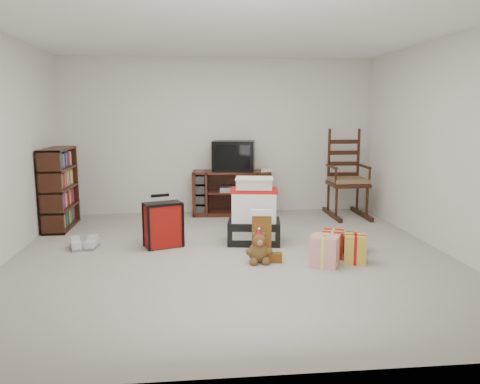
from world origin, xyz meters
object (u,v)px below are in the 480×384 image
sneaker_pair (84,244)px  gift_pile (254,215)px  mrs_claus_figurine (169,226)px  bookshelf (60,190)px  teddy_bear (259,249)px  tv_stand (232,193)px  santa_figurine (255,224)px  gift_cluster (346,248)px  rocking_chair (346,185)px  red_suitcase (163,225)px  crt_television (234,156)px

sneaker_pair → gift_pile: bearing=-7.7°
mrs_claus_figurine → bookshelf: bearing=149.3°
teddy_bear → tv_stand: bearing=91.8°
bookshelf → santa_figurine: (2.66, -1.03, -0.32)m
gift_pile → santa_figurine: 0.14m
sneaker_pair → gift_cluster: bearing=-23.3°
rocking_chair → red_suitcase: 3.20m
red_suitcase → gift_cluster: 2.18m
bookshelf → santa_figurine: size_ratio=1.91×
bookshelf → gift_pile: bookshelf is taller
santa_figurine → mrs_claus_figurine: (-1.09, 0.09, -0.02)m
tv_stand → mrs_claus_figurine: bearing=-116.4°
gift_pile → mrs_claus_figurine: gift_pile is taller
mrs_claus_figurine → crt_television: bearing=58.5°
red_suitcase → crt_television: (1.03, 1.80, 0.67)m
gift_pile → bookshelf: bearing=166.2°
santa_figurine → sneaker_pair: santa_figurine is taller
rocking_chair → gift_pile: size_ratio=1.77×
gift_pile → mrs_claus_figurine: (-1.06, 0.15, -0.15)m
santa_figurine → mrs_claus_figurine: bearing=175.3°
gift_pile → tv_stand: bearing=103.0°
rocking_chair → sneaker_pair: (-3.76, -1.50, -0.44)m
red_suitcase → teddy_bear: bearing=-54.1°
santa_figurine → gift_cluster: 1.25m
gift_pile → gift_cluster: gift_pile is taller
bookshelf → sneaker_pair: 1.35m
gift_cluster → crt_television: bearing=111.9°
santa_figurine → sneaker_pair: bearing=-177.2°
santa_figurine → crt_television: crt_television is taller
tv_stand → santa_figurine: bearing=-80.2°
mrs_claus_figurine → sneaker_pair: (-1.02, -0.19, -0.16)m
mrs_claus_figurine → red_suitcase: bearing=-105.4°
red_suitcase → mrs_claus_figurine: size_ratio=1.21×
santa_figurine → sneaker_pair: 2.12m
red_suitcase → crt_television: crt_television is taller
tv_stand → crt_television: crt_television is taller
mrs_claus_figurine → gift_cluster: bearing=-25.8°
gift_pile → gift_cluster: bearing=-32.9°
rocking_chair → sneaker_pair: bearing=-157.8°
bookshelf → mrs_claus_figurine: (1.58, -0.94, -0.34)m
bookshelf → rocking_chair: 4.33m
bookshelf → gift_cluster: (3.56, -1.89, -0.42)m
crt_television → gift_cluster: bearing=-57.9°
santa_figurine → sneaker_pair: size_ratio=1.66×
red_suitcase → gift_cluster: (2.05, -0.73, -0.15)m
tv_stand → red_suitcase: size_ratio=1.96×
bookshelf → teddy_bear: 3.22m
red_suitcase → gift_cluster: size_ratio=0.73×
sneaker_pair → crt_television: (1.99, 1.77, 0.90)m
gift_pile → red_suitcase: 1.13m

